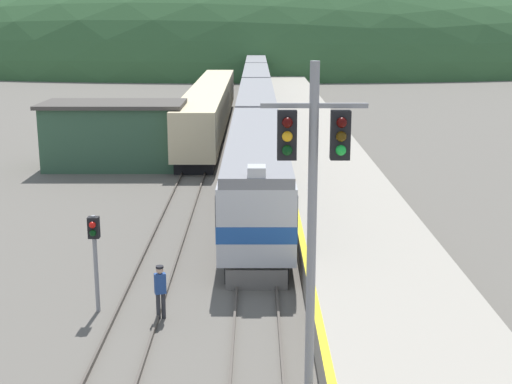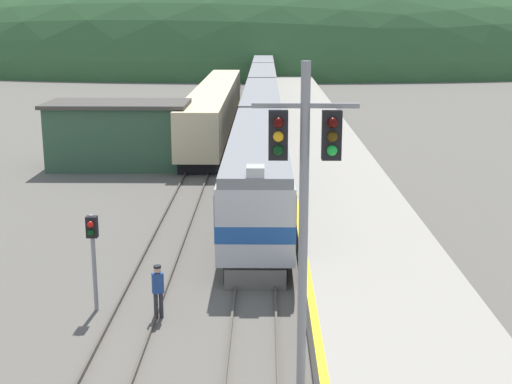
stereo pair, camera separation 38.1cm
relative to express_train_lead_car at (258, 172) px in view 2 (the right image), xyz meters
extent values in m
cube|color=#4C443D|center=(-0.72, 44.66, -2.18)|extent=(0.08, 180.00, 0.16)
cube|color=#4C443D|center=(0.72, 44.66, -2.18)|extent=(0.08, 180.00, 0.16)
cube|color=#4C443D|center=(-4.65, 44.66, -2.18)|extent=(0.08, 180.00, 0.16)
cube|color=#4C443D|center=(-3.22, 44.66, -2.18)|extent=(0.08, 180.00, 0.16)
cube|color=#9E9689|center=(4.39, 24.66, -1.73)|extent=(5.43, 140.00, 1.06)
cube|color=yellow|center=(1.80, 24.66, -1.19)|extent=(0.24, 140.00, 0.01)
ellipsoid|color=#335B33|center=(0.00, 106.77, -2.26)|extent=(152.31, 68.54, 44.75)
cube|color=#385B42|center=(-9.25, 12.01, -0.24)|extent=(8.65, 4.28, 4.03)
cube|color=#47423D|center=(-9.25, 12.01, 1.89)|extent=(9.15, 4.78, 0.24)
cube|color=black|center=(0.00, 0.23, -1.83)|extent=(2.36, 18.77, 0.85)
cube|color=#BCBCC1|center=(0.00, 0.23, 0.03)|extent=(2.88, 19.96, 2.88)
cube|color=#1E4C99|center=(0.00, 0.23, -0.20)|extent=(2.91, 19.98, 0.63)
cube|color=black|center=(0.00, 0.23, 0.66)|extent=(2.90, 18.77, 0.86)
cube|color=slate|center=(0.00, 0.23, 1.67)|extent=(2.71, 19.96, 0.40)
cube|color=black|center=(0.00, -8.62, 0.66)|extent=(2.92, 2.20, 1.15)
cube|color=#BCBCC1|center=(0.00, -9.30, 2.05)|extent=(0.64, 0.80, 0.36)
cube|color=slate|center=(0.00, -9.55, -1.88)|extent=(2.25, 0.40, 0.77)
cube|color=black|center=(0.00, 21.88, -1.83)|extent=(2.36, 20.23, 0.85)
cube|color=#BCBCC1|center=(0.00, 21.88, 0.03)|extent=(2.88, 21.52, 2.88)
cube|color=#1E4C99|center=(0.00, 21.88, -0.20)|extent=(2.91, 21.54, 0.63)
cube|color=black|center=(0.00, 21.88, 0.66)|extent=(2.90, 20.23, 0.86)
cube|color=slate|center=(0.00, 21.88, 1.67)|extent=(2.71, 21.52, 0.40)
cube|color=black|center=(0.00, 44.30, -1.83)|extent=(2.36, 20.23, 0.85)
cube|color=#BCBCC1|center=(0.00, 44.30, 0.03)|extent=(2.88, 21.52, 2.88)
cube|color=#1E4C99|center=(0.00, 44.30, -0.20)|extent=(2.91, 21.54, 0.63)
cube|color=black|center=(0.00, 44.30, 0.66)|extent=(2.90, 20.23, 0.86)
cube|color=slate|center=(0.00, 44.30, 1.67)|extent=(2.71, 21.52, 0.40)
cube|color=black|center=(0.00, 66.72, -1.83)|extent=(2.36, 20.23, 0.85)
cube|color=#BCBCC1|center=(0.00, 66.72, 0.03)|extent=(2.88, 21.52, 2.88)
cube|color=#1E4C99|center=(0.00, 66.72, -0.20)|extent=(2.91, 21.54, 0.63)
cube|color=black|center=(0.00, 66.72, 0.66)|extent=(2.90, 20.23, 0.86)
cube|color=slate|center=(0.00, 66.72, 1.67)|extent=(2.71, 21.52, 0.40)
cube|color=black|center=(-3.94, 26.94, -1.86)|extent=(2.46, 34.65, 0.80)
cube|color=beige|center=(-3.94, 26.94, 0.13)|extent=(2.90, 36.10, 3.18)
cylinder|color=gray|center=(1.17, -19.33, 2.11)|extent=(0.20, 0.20, 8.73)
cube|color=gray|center=(1.17, -19.33, 5.57)|extent=(2.20, 0.10, 0.10)
cube|color=black|center=(0.62, -19.33, 4.96)|extent=(0.40, 0.28, 1.02)
sphere|color=#3C0504|center=(0.62, -19.50, 5.25)|extent=(0.22, 0.22, 0.22)
sphere|color=orange|center=(0.62, -19.50, 4.96)|extent=(0.22, 0.22, 0.22)
sphere|color=black|center=(0.62, -19.50, 4.68)|extent=(0.22, 0.22, 0.22)
cube|color=black|center=(1.72, -19.33, 4.96)|extent=(0.40, 0.28, 1.02)
sphere|color=#3C0504|center=(1.72, -19.50, 5.25)|extent=(0.22, 0.22, 0.22)
sphere|color=#412C05|center=(1.72, -19.50, 4.96)|extent=(0.22, 0.22, 0.22)
sphere|color=green|center=(1.72, -19.50, 4.68)|extent=(0.22, 0.22, 0.22)
cylinder|color=gray|center=(-5.31, -11.60, -0.60)|extent=(0.14, 0.14, 3.33)
cube|color=black|center=(-5.31, -11.60, 0.66)|extent=(0.36, 0.28, 0.71)
sphere|color=red|center=(-5.31, -11.77, 0.80)|extent=(0.22, 0.22, 0.22)
sphere|color=black|center=(-5.31, -11.77, 0.53)|extent=(0.22, 0.22, 0.22)
cylinder|color=#2D2D33|center=(-3.20, -12.23, -1.82)|extent=(0.14, 0.14, 0.88)
cylinder|color=#2D2D33|center=(-3.04, -12.18, -1.82)|extent=(0.14, 0.14, 0.88)
cube|color=navy|center=(-3.12, -12.20, -1.04)|extent=(0.41, 0.32, 0.68)
sphere|color=tan|center=(-3.12, -12.20, -0.59)|extent=(0.24, 0.24, 0.24)
cylinder|color=black|center=(-3.12, -12.20, -0.48)|extent=(0.25, 0.25, 0.07)
camera|label=1|loc=(-0.02, -33.84, 7.32)|focal=50.00mm
camera|label=2|loc=(0.36, -33.84, 7.32)|focal=50.00mm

